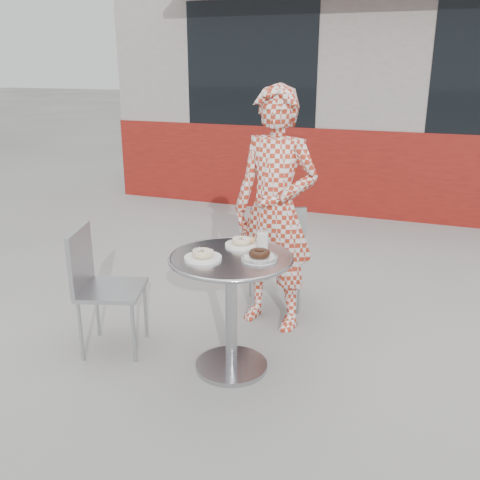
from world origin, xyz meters
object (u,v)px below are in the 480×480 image
(chair_left, at_px, (112,313))
(plate_near, at_px, (203,255))
(chair_far, at_px, (274,275))
(milk_cup, at_px, (263,240))
(plate_checker, at_px, (259,256))
(bistro_table, at_px, (231,285))
(seated_person, at_px, (275,211))
(plate_far, at_px, (242,242))

(chair_left, height_order, plate_near, chair_left)
(chair_far, bearing_deg, milk_cup, 77.26)
(plate_near, xyz_separation_m, plate_checker, (0.29, 0.11, -0.00))
(bistro_table, distance_m, seated_person, 0.71)
(bistro_table, distance_m, milk_cup, 0.31)
(seated_person, bearing_deg, bistro_table, -83.45)
(chair_left, distance_m, milk_cup, 1.06)
(seated_person, relative_size, plate_near, 7.86)
(milk_cup, bearing_deg, seated_person, 99.11)
(chair_left, bearing_deg, plate_checker, -104.32)
(plate_far, relative_size, plate_near, 0.94)
(bistro_table, bearing_deg, plate_checker, 5.23)
(plate_checker, bearing_deg, bistro_table, -174.77)
(chair_left, xyz_separation_m, plate_far, (0.77, 0.24, 0.48))
(plate_far, distance_m, plate_near, 0.31)
(chair_left, height_order, plate_checker, chair_left)
(chair_far, height_order, plate_checker, chair_far)
(chair_far, relative_size, plate_far, 4.13)
(plate_checker, relative_size, milk_cup, 1.84)
(chair_left, xyz_separation_m, plate_checker, (0.94, 0.06, 0.48))
(chair_left, distance_m, seated_person, 1.22)
(plate_checker, bearing_deg, plate_far, 133.39)
(seated_person, relative_size, milk_cup, 14.48)
(chair_left, relative_size, plate_checker, 3.85)
(seated_person, xyz_separation_m, plate_far, (-0.05, -0.47, -0.08))
(chair_far, bearing_deg, plate_far, 67.41)
(bistro_table, relative_size, plate_far, 3.67)
(plate_checker, height_order, milk_cup, milk_cup)
(chair_left, distance_m, plate_checker, 1.05)
(seated_person, distance_m, milk_cup, 0.48)
(chair_far, bearing_deg, plate_near, 60.05)
(bistro_table, relative_size, chair_left, 0.90)
(seated_person, height_order, plate_far, seated_person)
(chair_far, height_order, plate_near, chair_far)
(milk_cup, bearing_deg, plate_far, 176.74)
(plate_far, bearing_deg, chair_left, -162.86)
(chair_far, xyz_separation_m, plate_near, (-0.10, -1.00, 0.48))
(chair_far, relative_size, seated_person, 0.50)
(plate_near, bearing_deg, chair_left, 176.10)
(bistro_table, bearing_deg, milk_cup, 56.79)
(plate_near, xyz_separation_m, milk_cup, (0.25, 0.27, 0.03))
(chair_far, distance_m, chair_left, 1.21)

